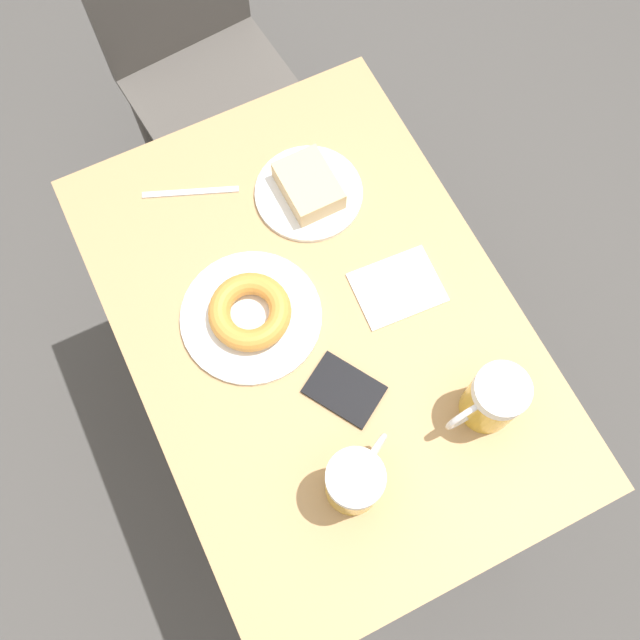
{
  "coord_description": "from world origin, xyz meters",
  "views": [
    {
      "loc": [
        -0.19,
        -0.39,
        1.99
      ],
      "look_at": [
        0.0,
        0.0,
        0.79
      ],
      "focal_mm": 40.0,
      "sensor_mm": 36.0,
      "label": 1
    }
  ],
  "objects_px": {
    "napkin_folded": "(396,286)",
    "passport_near_edge": "(344,390)",
    "beer_mug_center": "(492,400)",
    "fork": "(191,192)",
    "plate_with_cake": "(309,189)",
    "plate_with_donut": "(250,314)",
    "beer_mug_left": "(355,481)",
    "chair": "(195,54)"
  },
  "relations": [
    {
      "from": "beer_mug_left",
      "to": "napkin_folded",
      "type": "distance_m",
      "value": 0.38
    },
    {
      "from": "plate_with_donut",
      "to": "napkin_folded",
      "type": "xyz_separation_m",
      "value": [
        0.27,
        -0.06,
        -0.02
      ]
    },
    {
      "from": "plate_with_donut",
      "to": "beer_mug_center",
      "type": "relative_size",
      "value": 1.83
    },
    {
      "from": "plate_with_cake",
      "to": "fork",
      "type": "distance_m",
      "value": 0.23
    },
    {
      "from": "plate_with_cake",
      "to": "passport_near_edge",
      "type": "xyz_separation_m",
      "value": [
        -0.12,
        -0.38,
        -0.02
      ]
    },
    {
      "from": "beer_mug_left",
      "to": "plate_with_cake",
      "type": "bearing_deg",
      "value": 71.65
    },
    {
      "from": "plate_with_cake",
      "to": "napkin_folded",
      "type": "bearing_deg",
      "value": -76.11
    },
    {
      "from": "plate_with_cake",
      "to": "beer_mug_left",
      "type": "distance_m",
      "value": 0.56
    },
    {
      "from": "beer_mug_center",
      "to": "napkin_folded",
      "type": "distance_m",
      "value": 0.28
    },
    {
      "from": "plate_with_donut",
      "to": "beer_mug_center",
      "type": "height_order",
      "value": "beer_mug_center"
    },
    {
      "from": "beer_mug_center",
      "to": "napkin_folded",
      "type": "bearing_deg",
      "value": 95.32
    },
    {
      "from": "napkin_folded",
      "to": "fork",
      "type": "height_order",
      "value": "same"
    },
    {
      "from": "passport_near_edge",
      "to": "beer_mug_center",
      "type": "bearing_deg",
      "value": -34.28
    },
    {
      "from": "plate_with_donut",
      "to": "fork",
      "type": "bearing_deg",
      "value": 89.8
    },
    {
      "from": "napkin_folded",
      "to": "fork",
      "type": "distance_m",
      "value": 0.44
    },
    {
      "from": "chair",
      "to": "passport_near_edge",
      "type": "relative_size",
      "value": 5.62
    },
    {
      "from": "plate_with_cake",
      "to": "napkin_folded",
      "type": "distance_m",
      "value": 0.25
    },
    {
      "from": "beer_mug_left",
      "to": "napkin_folded",
      "type": "relative_size",
      "value": 0.85
    },
    {
      "from": "chair",
      "to": "plate_with_cake",
      "type": "distance_m",
      "value": 0.67
    },
    {
      "from": "plate_with_donut",
      "to": "beer_mug_left",
      "type": "xyz_separation_m",
      "value": [
        0.03,
        -0.35,
        0.05
      ]
    },
    {
      "from": "plate_with_donut",
      "to": "passport_near_edge",
      "type": "xyz_separation_m",
      "value": [
        0.09,
        -0.2,
        -0.02
      ]
    },
    {
      "from": "chair",
      "to": "plate_with_cake",
      "type": "bearing_deg",
      "value": -93.61
    },
    {
      "from": "plate_with_cake",
      "to": "fork",
      "type": "xyz_separation_m",
      "value": [
        -0.2,
        0.1,
        -0.02
      ]
    },
    {
      "from": "plate_with_cake",
      "to": "fork",
      "type": "bearing_deg",
      "value": 152.83
    },
    {
      "from": "beer_mug_left",
      "to": "fork",
      "type": "relative_size",
      "value": 0.78
    },
    {
      "from": "beer_mug_left",
      "to": "beer_mug_center",
      "type": "xyz_separation_m",
      "value": [
        0.26,
        0.02,
        0.0
      ]
    },
    {
      "from": "napkin_folded",
      "to": "passport_near_edge",
      "type": "distance_m",
      "value": 0.22
    },
    {
      "from": "beer_mug_left",
      "to": "beer_mug_center",
      "type": "relative_size",
      "value": 0.99
    },
    {
      "from": "napkin_folded",
      "to": "fork",
      "type": "relative_size",
      "value": 0.91
    },
    {
      "from": "plate_with_donut",
      "to": "passport_near_edge",
      "type": "distance_m",
      "value": 0.22
    },
    {
      "from": "beer_mug_center",
      "to": "napkin_folded",
      "type": "relative_size",
      "value": 0.86
    },
    {
      "from": "chair",
      "to": "plate_with_donut",
      "type": "xyz_separation_m",
      "value": [
        -0.18,
        -0.8,
        0.26
      ]
    },
    {
      "from": "beer_mug_left",
      "to": "napkin_folded",
      "type": "bearing_deg",
      "value": 50.51
    },
    {
      "from": "fork",
      "to": "passport_near_edge",
      "type": "xyz_separation_m",
      "value": [
        0.09,
        -0.48,
        0.0
      ]
    },
    {
      "from": "beer_mug_left",
      "to": "beer_mug_center",
      "type": "distance_m",
      "value": 0.26
    },
    {
      "from": "chair",
      "to": "fork",
      "type": "height_order",
      "value": "chair"
    },
    {
      "from": "beer_mug_center",
      "to": "plate_with_donut",
      "type": "bearing_deg",
      "value": 131.19
    },
    {
      "from": "beer_mug_center",
      "to": "passport_near_edge",
      "type": "xyz_separation_m",
      "value": [
        -0.2,
        0.14,
        -0.07
      ]
    },
    {
      "from": "beer_mug_center",
      "to": "fork",
      "type": "xyz_separation_m",
      "value": [
        -0.29,
        0.62,
        -0.07
      ]
    },
    {
      "from": "chair",
      "to": "passport_near_edge",
      "type": "bearing_deg",
      "value": -100.99
    },
    {
      "from": "plate_with_cake",
      "to": "beer_mug_left",
      "type": "xyz_separation_m",
      "value": [
        -0.18,
        -0.53,
        0.05
      ]
    },
    {
      "from": "plate_with_cake",
      "to": "napkin_folded",
      "type": "xyz_separation_m",
      "value": [
        0.06,
        -0.24,
        -0.02
      ]
    }
  ]
}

